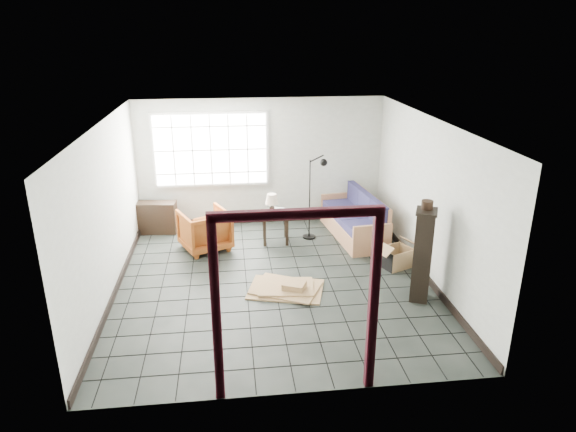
{
  "coord_description": "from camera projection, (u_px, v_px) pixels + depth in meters",
  "views": [
    {
      "loc": [
        -0.65,
        -7.46,
        3.9
      ],
      "look_at": [
        0.27,
        0.3,
        1.01
      ],
      "focal_mm": 32.0,
      "sensor_mm": 36.0,
      "label": 1
    }
  ],
  "objects": [
    {
      "name": "open_box",
      "position": [
        396.0,
        257.0,
        8.85
      ],
      "size": [
        0.9,
        0.68,
        0.46
      ],
      "rotation": [
        0.0,
        0.0,
        0.41
      ],
      "color": "#9D7D4B",
      "rests_on": "ground"
    },
    {
      "name": "tall_shelf",
      "position": [
        423.0,
        255.0,
        7.61
      ],
      "size": [
        0.43,
        0.48,
        1.43
      ],
      "rotation": [
        0.0,
        0.0,
        -0.41
      ],
      "color": "black",
      "rests_on": "ground"
    },
    {
      "name": "doorway_trim",
      "position": [
        296.0,
        283.0,
        5.38
      ],
      "size": [
        1.8,
        0.08,
        2.2
      ],
      "color": "#3D0D18",
      "rests_on": "ground"
    },
    {
      "name": "table_lamp",
      "position": [
        272.0,
        200.0,
        9.64
      ],
      "size": [
        0.25,
        0.25,
        0.38
      ],
      "rotation": [
        0.0,
        0.0,
        -0.01
      ],
      "color": "black",
      "rests_on": "side_table"
    },
    {
      "name": "room_shell",
      "position": [
        273.0,
        182.0,
        7.82
      ],
      "size": [
        5.02,
        5.52,
        2.61
      ],
      "color": "#B5B9B2",
      "rests_on": "ground"
    },
    {
      "name": "console_shelf",
      "position": [
        156.0,
        217.0,
        10.27
      ],
      "size": [
        0.85,
        0.41,
        0.63
      ],
      "rotation": [
        0.0,
        0.0,
        -0.11
      ],
      "color": "black",
      "rests_on": "ground"
    },
    {
      "name": "floor_lamp",
      "position": [
        316.0,
        195.0,
        9.78
      ],
      "size": [
        0.44,
        0.3,
        1.67
      ],
      "rotation": [
        0.0,
        0.0,
        0.02
      ],
      "color": "black",
      "rests_on": "ground"
    },
    {
      "name": "side_table",
      "position": [
        275.0,
        218.0,
        9.78
      ],
      "size": [
        0.55,
        0.55,
        0.58
      ],
      "rotation": [
        0.0,
        0.0,
        -0.05
      ],
      "color": "black",
      "rests_on": "ground"
    },
    {
      "name": "futon_sofa",
      "position": [
        356.0,
        221.0,
        10.09
      ],
      "size": [
        0.97,
        2.04,
        0.87
      ],
      "rotation": [
        0.0,
        0.0,
        0.12
      ],
      "color": "#B47551",
      "rests_on": "ground"
    },
    {
      "name": "projector",
      "position": [
        277.0,
        211.0,
        9.7
      ],
      "size": [
        0.32,
        0.29,
        0.1
      ],
      "rotation": [
        0.0,
        0.0,
        -0.36
      ],
      "color": "silver",
      "rests_on": "side_table"
    },
    {
      "name": "window_panel",
      "position": [
        211.0,
        150.0,
        10.23
      ],
      "size": [
        2.32,
        0.08,
        1.52
      ],
      "color": "silver",
      "rests_on": "ground"
    },
    {
      "name": "pot",
      "position": [
        427.0,
        205.0,
        7.4
      ],
      "size": [
        0.19,
        0.19,
        0.13
      ],
      "rotation": [
        0.0,
        0.0,
        -0.11
      ],
      "color": "black",
      "rests_on": "tall_shelf"
    },
    {
      "name": "ground",
      "position": [
        274.0,
        281.0,
        8.38
      ],
      "size": [
        5.5,
        5.5,
        0.0
      ],
      "primitive_type": "plane",
      "color": "black",
      "rests_on": "ground"
    },
    {
      "name": "cardboard_pile",
      "position": [
        287.0,
        288.0,
        8.07
      ],
      "size": [
        1.32,
        1.11,
        0.17
      ],
      "rotation": [
        0.0,
        0.0,
        -0.32
      ],
      "color": "#9D7D4B",
      "rests_on": "ground"
    },
    {
      "name": "armchair",
      "position": [
        205.0,
        228.0,
        9.46
      ],
      "size": [
        1.05,
        1.03,
        0.84
      ],
      "primitive_type": "imported",
      "rotation": [
        0.0,
        0.0,
        3.56
      ],
      "color": "#943915",
      "rests_on": "ground"
    }
  ]
}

